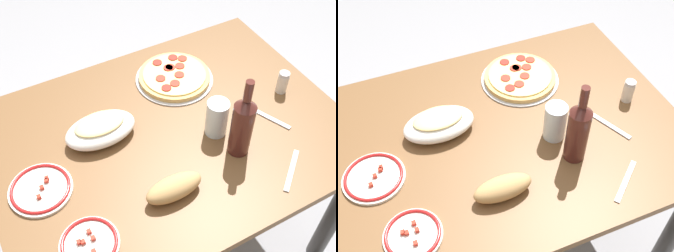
{
  "view_description": "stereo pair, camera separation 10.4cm",
  "coord_description": "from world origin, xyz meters",
  "views": [
    {
      "loc": [
        0.46,
        0.84,
        1.8
      ],
      "look_at": [
        0.0,
        0.0,
        0.75
      ],
      "focal_mm": 45.51,
      "sensor_mm": 36.0,
      "label": 1
    },
    {
      "loc": [
        0.36,
        0.88,
        1.8
      ],
      "look_at": [
        0.0,
        0.0,
        0.75
      ],
      "focal_mm": 45.51,
      "sensor_mm": 36.0,
      "label": 2
    }
  ],
  "objects": [
    {
      "name": "bread_loaf",
      "position": [
        0.1,
        0.23,
        0.76
      ],
      "size": [
        0.18,
        0.08,
        0.07
      ],
      "primitive_type": "ellipsoid",
      "color": "tan",
      "rests_on": "dining_table"
    },
    {
      "name": "fork_left",
      "position": [
        -0.26,
        0.33,
        0.72
      ],
      "size": [
        0.14,
        0.12,
        0.0
      ],
      "primitive_type": "cube",
      "rotation": [
        0.0,
        0.0,
        3.83
      ],
      "color": "#B7B7BC",
      "rests_on": "dining_table"
    },
    {
      "name": "side_plate_near",
      "position": [
        0.39,
        0.26,
        0.73
      ],
      "size": [
        0.17,
        0.17,
        0.02
      ],
      "color": "white",
      "rests_on": "dining_table"
    },
    {
      "name": "water_glass",
      "position": [
        -0.14,
        0.07,
        0.79
      ],
      "size": [
        0.07,
        0.07,
        0.13
      ],
      "primitive_type": "cylinder",
      "color": "silver",
      "rests_on": "dining_table"
    },
    {
      "name": "pepperoni_pizza",
      "position": [
        -0.15,
        -0.22,
        0.74
      ],
      "size": [
        0.29,
        0.29,
        0.03
      ],
      "color": "#B7B7BC",
      "rests_on": "dining_table"
    },
    {
      "name": "side_plate_far",
      "position": [
        0.45,
        0.02,
        0.73
      ],
      "size": [
        0.19,
        0.19,
        0.02
      ],
      "color": "white",
      "rests_on": "dining_table"
    },
    {
      "name": "baked_pasta_dish",
      "position": [
        0.21,
        -0.09,
        0.76
      ],
      "size": [
        0.24,
        0.15,
        0.08
      ],
      "color": "white",
      "rests_on": "dining_table"
    },
    {
      "name": "spice_shaker",
      "position": [
        -0.46,
        0.02,
        0.76
      ],
      "size": [
        0.04,
        0.04,
        0.09
      ],
      "color": "silver",
      "rests_on": "dining_table"
    },
    {
      "name": "dining_table",
      "position": [
        0.0,
        0.0,
        0.6
      ],
      "size": [
        1.2,
        0.9,
        0.72
      ],
      "color": "brown",
      "rests_on": "ground"
    },
    {
      "name": "ground_plane",
      "position": [
        0.0,
        0.0,
        0.0
      ],
      "size": [
        8.0,
        8.0,
        0.0
      ],
      "primitive_type": "plane",
      "color": "gray",
      "rests_on": "ground"
    },
    {
      "name": "fork_right",
      "position": [
        -0.34,
        0.11,
        0.72
      ],
      "size": [
        0.08,
        0.16,
        0.0
      ],
      "primitive_type": "cube",
      "rotation": [
        0.0,
        0.0,
        5.12
      ],
      "color": "#B7B7BC",
      "rests_on": "dining_table"
    },
    {
      "name": "wine_bottle",
      "position": [
        -0.16,
        0.18,
        0.84
      ],
      "size": [
        0.07,
        0.07,
        0.3
      ],
      "color": "#471E19",
      "rests_on": "dining_table"
    }
  ]
}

